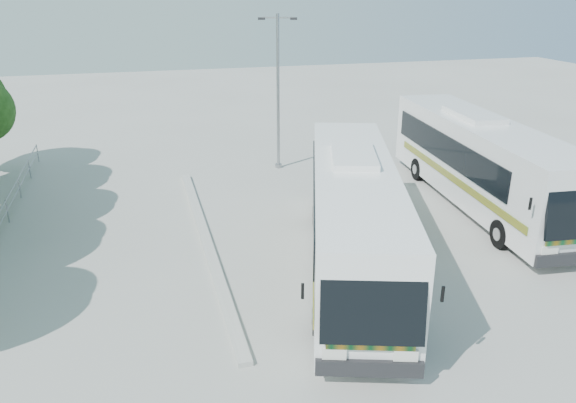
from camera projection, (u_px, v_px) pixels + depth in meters
name	position (u px, v px, depth m)	size (l,w,h in m)	color
ground	(276.00, 256.00, 20.52)	(100.00, 100.00, 0.00)	#A8A8A3
kerb_divider	(206.00, 239.00, 21.73)	(0.40, 16.00, 0.15)	#B2B2AD
coach_main	(354.00, 214.00, 19.11)	(6.44, 13.30, 3.64)	white
coach_adjacent	(481.00, 161.00, 24.63)	(3.99, 13.77, 3.77)	silver
lamppost	(278.00, 86.00, 28.97)	(1.91, 0.73, 7.98)	gray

